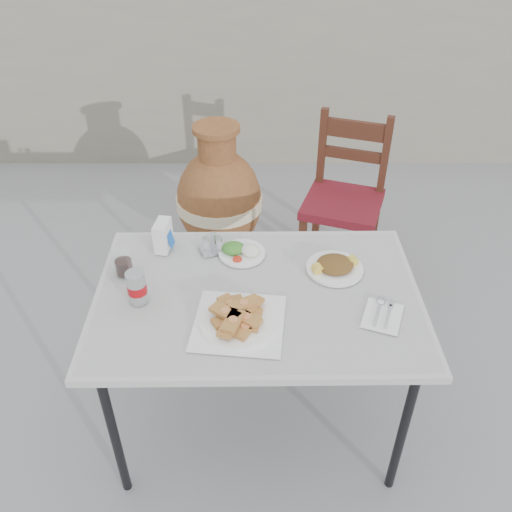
{
  "coord_description": "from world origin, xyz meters",
  "views": [
    {
      "loc": [
        -0.14,
        -1.48,
        1.97
      ],
      "look_at": [
        -0.15,
        0.04,
        0.84
      ],
      "focal_mm": 38.0,
      "sensor_mm": 36.0,
      "label": 1
    }
  ],
  "objects_px": {
    "salad_chopped_plate": "(335,266)",
    "pide_plate": "(239,317)",
    "terracotta_urn": "(219,202)",
    "salad_rice_plate": "(241,251)",
    "condiment_caddy": "(213,245)",
    "chair": "(344,198)",
    "napkin_holder": "(163,236)",
    "cafe_table": "(258,303)",
    "cola_glass": "(124,264)",
    "soda_can": "(137,287)"
  },
  "relations": [
    {
      "from": "salad_chopped_plate",
      "to": "pide_plate",
      "type": "bearing_deg",
      "value": -140.81
    },
    {
      "from": "terracotta_urn",
      "to": "salad_rice_plate",
      "type": "bearing_deg",
      "value": -80.8
    },
    {
      "from": "condiment_caddy",
      "to": "pide_plate",
      "type": "bearing_deg",
      "value": -74.75
    },
    {
      "from": "pide_plate",
      "to": "terracotta_urn",
      "type": "relative_size",
      "value": 0.39
    },
    {
      "from": "pide_plate",
      "to": "chair",
      "type": "relative_size",
      "value": 0.37
    },
    {
      "from": "salad_rice_plate",
      "to": "napkin_holder",
      "type": "relative_size",
      "value": 1.52
    },
    {
      "from": "salad_rice_plate",
      "to": "napkin_holder",
      "type": "bearing_deg",
      "value": 172.48
    },
    {
      "from": "cafe_table",
      "to": "chair",
      "type": "xyz_separation_m",
      "value": [
        0.47,
        1.07,
        -0.19
      ]
    },
    {
      "from": "pide_plate",
      "to": "cola_glass",
      "type": "distance_m",
      "value": 0.51
    },
    {
      "from": "soda_can",
      "to": "cola_glass",
      "type": "height_order",
      "value": "soda_can"
    },
    {
      "from": "soda_can",
      "to": "terracotta_urn",
      "type": "height_order",
      "value": "terracotta_urn"
    },
    {
      "from": "cafe_table",
      "to": "cola_glass",
      "type": "distance_m",
      "value": 0.52
    },
    {
      "from": "napkin_holder",
      "to": "chair",
      "type": "relative_size",
      "value": 0.13
    },
    {
      "from": "napkin_holder",
      "to": "condiment_caddy",
      "type": "height_order",
      "value": "napkin_holder"
    },
    {
      "from": "soda_can",
      "to": "napkin_holder",
      "type": "height_order",
      "value": "same"
    },
    {
      "from": "pide_plate",
      "to": "condiment_caddy",
      "type": "bearing_deg",
      "value": 105.25
    },
    {
      "from": "napkin_holder",
      "to": "condiment_caddy",
      "type": "bearing_deg",
      "value": 4.01
    },
    {
      "from": "pide_plate",
      "to": "condiment_caddy",
      "type": "distance_m",
      "value": 0.42
    },
    {
      "from": "condiment_caddy",
      "to": "chair",
      "type": "height_order",
      "value": "chair"
    },
    {
      "from": "salad_chopped_plate",
      "to": "condiment_caddy",
      "type": "distance_m",
      "value": 0.48
    },
    {
      "from": "chair",
      "to": "cafe_table",
      "type": "bearing_deg",
      "value": -95.08
    },
    {
      "from": "salad_rice_plate",
      "to": "cola_glass",
      "type": "relative_size",
      "value": 1.87
    },
    {
      "from": "chair",
      "to": "terracotta_urn",
      "type": "relative_size",
      "value": 1.07
    },
    {
      "from": "soda_can",
      "to": "salad_rice_plate",
      "type": "bearing_deg",
      "value": 37.65
    },
    {
      "from": "pide_plate",
      "to": "napkin_holder",
      "type": "distance_m",
      "value": 0.53
    },
    {
      "from": "cola_glass",
      "to": "terracotta_urn",
      "type": "height_order",
      "value": "terracotta_urn"
    },
    {
      "from": "cafe_table",
      "to": "pide_plate",
      "type": "xyz_separation_m",
      "value": [
        -0.06,
        -0.15,
        0.08
      ]
    },
    {
      "from": "napkin_holder",
      "to": "terracotta_urn",
      "type": "height_order",
      "value": "terracotta_urn"
    },
    {
      "from": "cafe_table",
      "to": "chair",
      "type": "bearing_deg",
      "value": 66.1
    },
    {
      "from": "pide_plate",
      "to": "salad_rice_plate",
      "type": "relative_size",
      "value": 1.79
    },
    {
      "from": "cola_glass",
      "to": "terracotta_urn",
      "type": "distance_m",
      "value": 1.14
    },
    {
      "from": "chair",
      "to": "salad_chopped_plate",
      "type": "bearing_deg",
      "value": -82.28
    },
    {
      "from": "napkin_holder",
      "to": "terracotta_urn",
      "type": "bearing_deg",
      "value": 88.46
    },
    {
      "from": "cola_glass",
      "to": "terracotta_urn",
      "type": "xyz_separation_m",
      "value": [
        0.28,
        1.04,
        -0.36
      ]
    },
    {
      "from": "pide_plate",
      "to": "terracotta_urn",
      "type": "bearing_deg",
      "value": 96.52
    },
    {
      "from": "cafe_table",
      "to": "napkin_holder",
      "type": "distance_m",
      "value": 0.47
    },
    {
      "from": "pide_plate",
      "to": "condiment_caddy",
      "type": "relative_size",
      "value": 2.61
    },
    {
      "from": "cafe_table",
      "to": "cola_glass",
      "type": "xyz_separation_m",
      "value": [
        -0.49,
        0.11,
        0.09
      ]
    },
    {
      "from": "salad_rice_plate",
      "to": "terracotta_urn",
      "type": "bearing_deg",
      "value": 99.2
    },
    {
      "from": "cafe_table",
      "to": "salad_chopped_plate",
      "type": "xyz_separation_m",
      "value": [
        0.29,
        0.13,
        0.07
      ]
    },
    {
      "from": "pide_plate",
      "to": "chair",
      "type": "xyz_separation_m",
      "value": [
        0.54,
        1.22,
        -0.27
      ]
    },
    {
      "from": "cafe_table",
      "to": "cola_glass",
      "type": "relative_size",
      "value": 11.96
    },
    {
      "from": "cafe_table",
      "to": "soda_can",
      "type": "relative_size",
      "value": 9.66
    },
    {
      "from": "cafe_table",
      "to": "soda_can",
      "type": "bearing_deg",
      "value": -174.38
    },
    {
      "from": "cafe_table",
      "to": "pide_plate",
      "type": "relative_size",
      "value": 3.57
    },
    {
      "from": "napkin_holder",
      "to": "terracotta_urn",
      "type": "xyz_separation_m",
      "value": [
        0.16,
        0.88,
        -0.38
      ]
    },
    {
      "from": "pide_plate",
      "to": "cola_glass",
      "type": "xyz_separation_m",
      "value": [
        -0.43,
        0.27,
        0.02
      ]
    },
    {
      "from": "pide_plate",
      "to": "condiment_caddy",
      "type": "height_order",
      "value": "condiment_caddy"
    },
    {
      "from": "salad_rice_plate",
      "to": "soda_can",
      "type": "bearing_deg",
      "value": -142.35
    },
    {
      "from": "chair",
      "to": "terracotta_urn",
      "type": "height_order",
      "value": "chair"
    }
  ]
}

